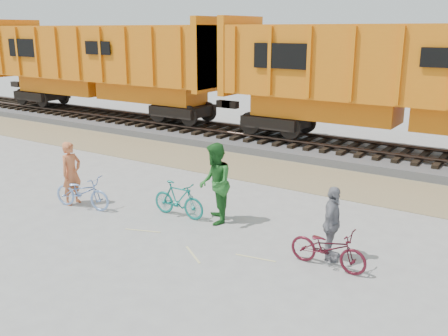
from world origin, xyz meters
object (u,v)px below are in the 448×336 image
at_px(bicycle_maroon, 328,248).
at_px(person_woman, 332,224).
at_px(bicycle_blue, 82,192).
at_px(person_solo, 71,173).
at_px(hopper_car_center, 410,79).
at_px(person_man, 215,184).
at_px(bicycle_teal, 178,199).
at_px(hopper_car_left, 103,63).

height_order(bicycle_maroon, person_woman, person_woman).
xyz_separation_m(bicycle_blue, person_solo, (-0.50, 0.10, 0.42)).
bearing_deg(hopper_car_center, person_man, -106.27).
distance_m(bicycle_teal, bicycle_maroon, 4.34).
bearing_deg(person_man, person_woman, 46.88).
height_order(hopper_car_left, bicycle_teal, hopper_car_left).
bearing_deg(person_woman, person_solo, 86.27).
bearing_deg(hopper_car_center, bicycle_maroon, -84.65).
distance_m(hopper_car_center, bicycle_teal, 9.58).
bearing_deg(person_man, hopper_car_left, -159.71).
relative_size(bicycle_maroon, person_solo, 0.93).
xyz_separation_m(bicycle_teal, person_solo, (-3.06, -0.82, 0.41)).
bearing_deg(person_solo, bicycle_teal, -75.53).
xyz_separation_m(bicycle_blue, bicycle_teal, (2.56, 0.92, 0.01)).
bearing_deg(bicycle_teal, person_woman, -93.95).
bearing_deg(bicycle_maroon, hopper_car_center, 6.99).
relative_size(hopper_car_center, bicycle_teal, 9.08).
bearing_deg(bicycle_teal, hopper_car_left, 52.20).
height_order(hopper_car_center, person_solo, hopper_car_center).
height_order(hopper_car_center, bicycle_blue, hopper_car_center).
height_order(hopper_car_left, person_solo, hopper_car_left).
relative_size(hopper_car_center, bicycle_maroon, 8.63).
distance_m(hopper_car_left, bicycle_teal, 14.61).
distance_m(hopper_car_center, person_solo, 11.62).
xyz_separation_m(hopper_car_left, hopper_car_center, (15.00, 0.00, 0.00)).
bearing_deg(bicycle_teal, person_solo, 103.74).
relative_size(bicycle_maroon, person_woman, 1.02).
xyz_separation_m(bicycle_teal, person_woman, (4.20, -0.20, 0.33)).
bearing_deg(person_woman, hopper_car_center, -3.69).
height_order(bicycle_teal, person_woman, person_woman).
bearing_deg(bicycle_maroon, person_solo, 93.37).
relative_size(bicycle_teal, person_man, 0.76).
xyz_separation_m(hopper_car_center, person_man, (-2.44, -8.37, -2.00)).
relative_size(person_solo, person_man, 0.87).
bearing_deg(bicycle_blue, person_woman, -93.62).
distance_m(hopper_car_center, person_man, 8.94).
xyz_separation_m(hopper_car_left, bicycle_blue, (9.00, -9.49, -2.55)).
relative_size(hopper_car_left, bicycle_teal, 9.08).
bearing_deg(person_solo, hopper_car_left, 41.63).
bearing_deg(hopper_car_left, person_man, -33.67).
bearing_deg(hopper_car_left, bicycle_teal, -36.54).
height_order(hopper_car_left, hopper_car_center, same).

